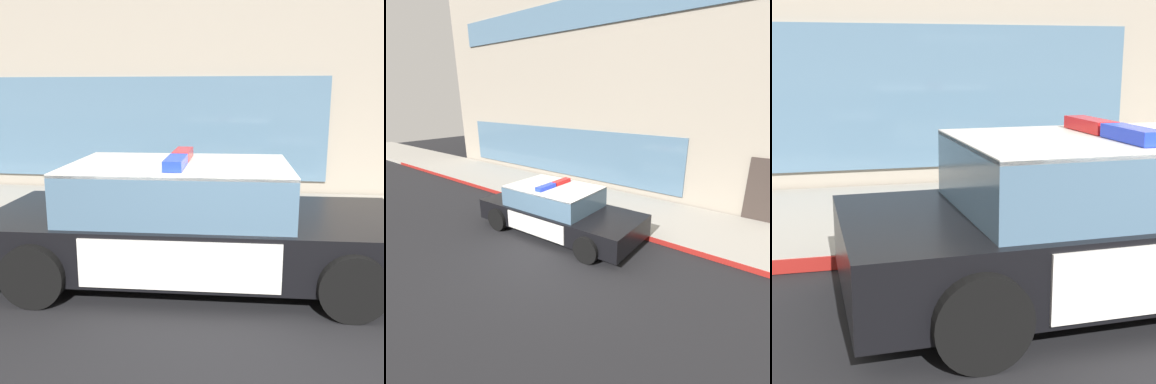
# 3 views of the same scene
# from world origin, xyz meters

# --- Properties ---
(ground) EXTENTS (48.00, 48.00, 0.00)m
(ground) POSITION_xyz_m (0.00, 0.00, 0.00)
(ground) COLOR black
(sidewalk) EXTENTS (48.00, 3.12, 0.15)m
(sidewalk) POSITION_xyz_m (0.00, 3.77, 0.07)
(sidewalk) COLOR #A39E93
(sidewalk) RESTS_ON ground
(curb_red_paint) EXTENTS (28.80, 0.04, 0.14)m
(curb_red_paint) POSITION_xyz_m (0.00, 2.19, 0.08)
(curb_red_paint) COLOR maroon
(curb_red_paint) RESTS_ON ground
(storefront_building) EXTENTS (20.26, 11.40, 9.63)m
(storefront_building) POSITION_xyz_m (-2.41, 11.03, 4.81)
(storefront_building) COLOR gray
(storefront_building) RESTS_ON ground
(police_cruiser) EXTENTS (4.92, 2.30, 1.49)m
(police_cruiser) POSITION_xyz_m (-0.94, 1.11, 0.68)
(police_cruiser) COLOR black
(police_cruiser) RESTS_ON ground
(fire_hydrant) EXTENTS (0.34, 0.39, 0.73)m
(fire_hydrant) POSITION_xyz_m (-1.07, 2.98, 0.50)
(fire_hydrant) COLOR silver
(fire_hydrant) RESTS_ON sidewalk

